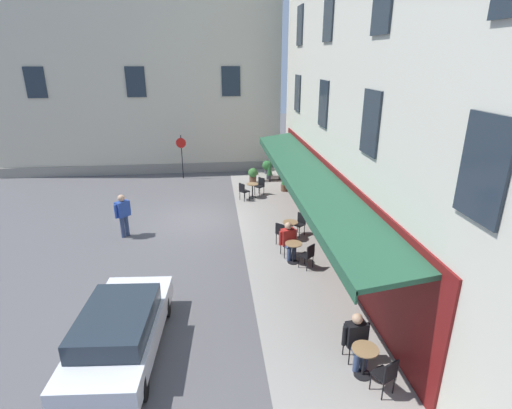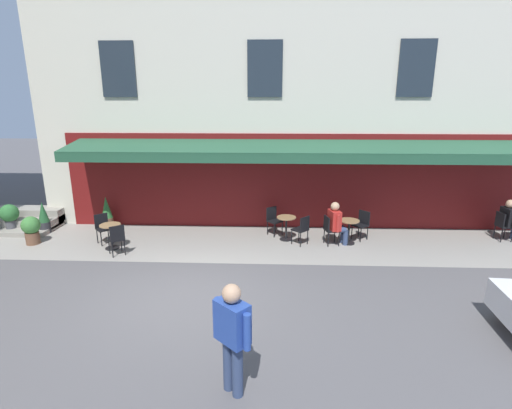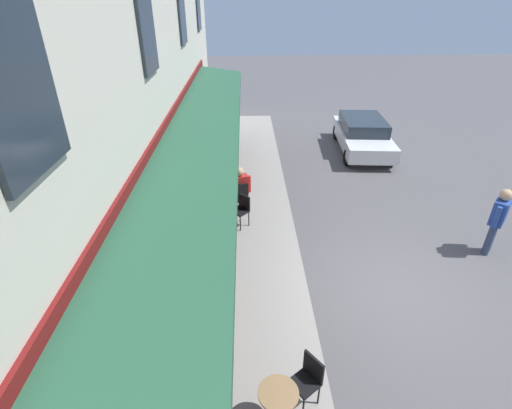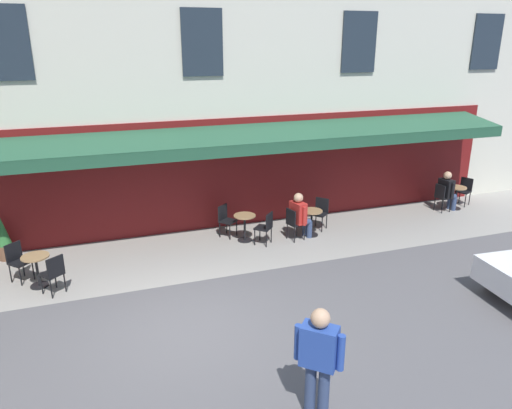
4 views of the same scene
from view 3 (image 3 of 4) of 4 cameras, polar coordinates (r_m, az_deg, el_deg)
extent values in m
plane|color=#565456|center=(8.98, 19.76, -12.41)|extent=(70.00, 70.00, 0.00)
cube|color=gray|center=(11.00, -2.78, -1.94)|extent=(20.50, 3.20, 0.01)
cube|color=maroon|center=(10.19, -11.90, 4.89)|extent=(16.00, 0.06, 3.20)
cube|color=#235138|center=(9.63, -7.77, 11.80)|extent=(15.00, 1.70, 0.36)
cube|color=#235138|center=(9.65, -2.69, 10.63)|extent=(15.00, 0.04, 0.28)
cube|color=#232D38|center=(17.23, -8.75, 27.47)|extent=(1.10, 0.06, 1.70)
cube|color=#232D38|center=(12.61, -11.18, 26.61)|extent=(1.10, 0.06, 1.70)
cube|color=#232D38|center=(8.02, -16.28, 24.62)|extent=(1.10, 0.06, 1.70)
cube|color=#232D38|center=(3.66, -32.90, 16.48)|extent=(1.10, 0.06, 1.70)
cylinder|color=black|center=(6.36, 3.29, -28.51)|extent=(0.06, 0.06, 0.72)
cylinder|color=#99754C|center=(6.04, 3.40, -26.63)|extent=(0.60, 0.60, 0.03)
cylinder|color=black|center=(6.68, 4.88, -26.37)|extent=(0.03, 0.03, 0.45)
cylinder|color=black|center=(6.56, 7.18, -28.20)|extent=(0.03, 0.03, 0.45)
cylinder|color=black|center=(6.83, 7.18, -24.79)|extent=(0.03, 0.03, 0.45)
cylinder|color=black|center=(6.71, 9.47, -26.51)|extent=(0.03, 0.03, 0.45)
cube|color=black|center=(6.49, 7.33, -25.25)|extent=(0.56, 0.56, 0.04)
cube|color=black|center=(6.39, 8.71, -23.15)|extent=(0.34, 0.27, 0.42)
cylinder|color=black|center=(16.88, -4.48, 9.64)|extent=(0.40, 0.40, 0.03)
cylinder|color=black|center=(16.76, -4.53, 10.75)|extent=(0.06, 0.06, 0.72)
cylinder|color=#99754C|center=(16.65, -4.58, 11.97)|extent=(0.60, 0.60, 0.03)
cylinder|color=black|center=(16.46, -3.83, 9.91)|extent=(0.03, 0.03, 0.45)
cylinder|color=black|center=(16.44, -5.03, 9.84)|extent=(0.03, 0.03, 0.45)
cylinder|color=black|center=(16.14, -3.74, 9.51)|extent=(0.03, 0.03, 0.45)
cylinder|color=black|center=(16.12, -4.96, 9.44)|extent=(0.03, 0.03, 0.45)
cube|color=black|center=(16.21, -4.42, 10.49)|extent=(0.44, 0.44, 0.04)
cube|color=black|center=(15.96, -4.41, 11.06)|extent=(0.08, 0.40, 0.42)
cylinder|color=black|center=(17.08, -5.55, 10.58)|extent=(0.03, 0.03, 0.45)
cylinder|color=black|center=(17.20, -4.48, 10.77)|extent=(0.03, 0.03, 0.45)
cylinder|color=black|center=(17.38, -5.98, 10.90)|extent=(0.03, 0.03, 0.45)
cylinder|color=black|center=(17.50, -4.92, 11.08)|extent=(0.03, 0.03, 0.45)
cube|color=black|center=(17.21, -5.27, 11.61)|extent=(0.53, 0.53, 0.04)
cube|color=black|center=(17.31, -5.54, 12.49)|extent=(0.21, 0.38, 0.42)
cylinder|color=black|center=(11.89, -2.96, 0.72)|extent=(0.40, 0.40, 0.03)
cylinder|color=black|center=(11.73, -3.01, 2.19)|extent=(0.06, 0.06, 0.72)
cylinder|color=#99754C|center=(11.56, -3.05, 3.84)|extent=(0.60, 0.60, 0.03)
cylinder|color=black|center=(11.50, -1.74, 0.86)|extent=(0.03, 0.03, 0.45)
cylinder|color=black|center=(11.44, -3.40, 0.64)|extent=(0.03, 0.03, 0.45)
cylinder|color=black|center=(11.21, -1.32, 0.06)|extent=(0.03, 0.03, 0.45)
cylinder|color=black|center=(11.15, -3.02, -0.17)|extent=(0.03, 0.03, 0.45)
cube|color=black|center=(11.20, -2.39, 1.45)|extent=(0.48, 0.48, 0.04)
cube|color=black|center=(10.94, -2.20, 2.08)|extent=(0.13, 0.40, 0.42)
cylinder|color=black|center=(11.97, -4.78, 1.98)|extent=(0.03, 0.03, 0.45)
cylinder|color=black|center=(12.15, -3.52, 2.48)|extent=(0.03, 0.03, 0.45)
cylinder|color=black|center=(12.21, -5.76, 2.53)|extent=(0.03, 0.03, 0.45)
cylinder|color=black|center=(12.39, -4.51, 3.01)|extent=(0.03, 0.03, 0.45)
cube|color=black|center=(12.07, -4.69, 3.54)|extent=(0.56, 0.56, 0.04)
cube|color=black|center=(12.10, -5.26, 4.79)|extent=(0.29, 0.33, 0.42)
cylinder|color=black|center=(10.28, -4.52, -4.41)|extent=(0.40, 0.40, 0.03)
cylinder|color=black|center=(10.10, -4.59, -2.79)|extent=(0.06, 0.06, 0.72)
cylinder|color=#99754C|center=(9.90, -4.68, -0.96)|extent=(0.60, 0.60, 0.03)
cylinder|color=black|center=(10.49, -3.72, -2.25)|extent=(0.03, 0.03, 0.45)
cylinder|color=black|center=(10.29, -2.39, -2.92)|extent=(0.03, 0.03, 0.45)
cylinder|color=black|center=(10.70, -2.44, -1.54)|extent=(0.03, 0.03, 0.45)
cylinder|color=black|center=(10.50, -1.10, -2.18)|extent=(0.03, 0.03, 0.45)
cube|color=black|center=(10.37, -2.44, -1.07)|extent=(0.57, 0.57, 0.04)
cube|color=black|center=(10.36, -1.78, 0.41)|extent=(0.30, 0.32, 0.42)
cylinder|color=black|center=(9.87, -5.71, -4.63)|extent=(0.03, 0.03, 0.45)
cylinder|color=black|center=(10.10, -6.86, -3.80)|extent=(0.03, 0.03, 0.45)
cylinder|color=black|center=(9.71, -7.32, -5.36)|extent=(0.03, 0.03, 0.45)
cylinder|color=black|center=(9.95, -8.45, -4.51)|extent=(0.03, 0.03, 0.45)
cube|color=black|center=(9.77, -7.18, -3.38)|extent=(0.56, 0.56, 0.04)
cube|color=black|center=(9.57, -8.14, -2.61)|extent=(0.33, 0.29, 0.42)
cylinder|color=navy|center=(11.68, -2.38, 1.40)|extent=(0.16, 0.16, 0.47)
cylinder|color=navy|center=(11.42, -2.20, 2.13)|extent=(0.38, 0.24, 0.16)
cylinder|color=navy|center=(11.65, -3.29, 1.28)|extent=(0.16, 0.16, 0.47)
cylinder|color=navy|center=(11.38, -3.14, 2.01)|extent=(0.38, 0.24, 0.16)
cube|color=red|center=(11.11, -2.50, 3.02)|extent=(0.38, 0.54, 0.59)
sphere|color=tan|center=(10.93, -2.55, 5.01)|extent=(0.26, 0.26, 0.26)
cylinder|color=red|center=(11.18, -1.03, 3.12)|extent=(0.10, 0.10, 0.52)
cylinder|color=red|center=(11.07, -3.98, 2.75)|extent=(0.10, 0.10, 0.52)
cylinder|color=navy|center=(16.67, -4.16, 10.19)|extent=(0.15, 0.15, 0.47)
cylinder|color=navy|center=(16.42, -4.15, 10.84)|extent=(0.35, 0.19, 0.16)
cylinder|color=navy|center=(16.66, -4.80, 10.15)|extent=(0.15, 0.15, 0.47)
cylinder|color=navy|center=(16.41, -4.81, 10.80)|extent=(0.35, 0.19, 0.16)
cube|color=black|center=(16.17, -4.48, 11.59)|extent=(0.32, 0.50, 0.57)
sphere|color=tan|center=(16.05, -4.54, 13.00)|extent=(0.25, 0.25, 0.25)
cylinder|color=black|center=(16.19, -3.44, 11.59)|extent=(0.10, 0.10, 0.51)
cylinder|color=black|center=(16.16, -5.51, 11.47)|extent=(0.10, 0.10, 0.51)
cylinder|color=navy|center=(10.91, 31.84, -4.53)|extent=(0.17, 0.17, 0.88)
cylinder|color=navy|center=(11.08, 32.07, -4.07)|extent=(0.17, 0.17, 0.88)
cube|color=#28479E|center=(10.65, 33.01, -0.90)|extent=(0.58, 0.57, 0.62)
sphere|color=tan|center=(10.47, 33.68, 1.22)|extent=(0.28, 0.28, 0.28)
cylinder|color=#28479E|center=(10.38, 32.65, -1.66)|extent=(0.11, 0.11, 0.55)
cylinder|color=#28479E|center=(10.94, 33.31, -0.36)|extent=(0.11, 0.11, 0.55)
cube|color=silver|center=(16.08, 15.81, 9.70)|extent=(4.42, 2.10, 0.55)
cube|color=#232D38|center=(16.10, 15.91, 11.66)|extent=(2.52, 1.77, 0.48)
cylinder|color=black|center=(14.68, 13.73, 6.93)|extent=(0.60, 0.20, 0.60)
cylinder|color=black|center=(15.07, 19.73, 6.62)|extent=(0.60, 0.20, 0.60)
cylinder|color=black|center=(17.35, 12.11, 10.63)|extent=(0.60, 0.20, 0.60)
cylinder|color=black|center=(17.69, 17.30, 10.32)|extent=(0.60, 0.20, 0.60)
camera|label=1|loc=(22.87, 5.06, 32.23)|focal=27.92mm
camera|label=2|loc=(13.61, 53.00, 12.11)|focal=26.95mm
camera|label=4|loc=(12.18, 67.03, 9.98)|focal=33.87mm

